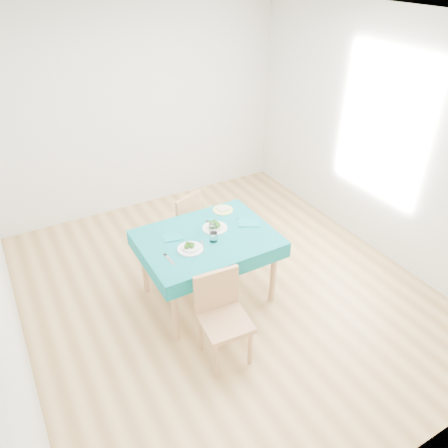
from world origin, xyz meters
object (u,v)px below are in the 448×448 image
bowl_far (215,225)px  side_plate (223,210)px  chair_far (178,218)px  chair_near (225,315)px  bowl_near (190,246)px  table (208,267)px

bowl_far → side_plate: bearing=47.6°
chair_far → bowl_far: bearing=72.4°
chair_near → bowl_near: 0.75m
table → bowl_far: size_ratio=5.16×
table → side_plate: side_plate is taller
side_plate → bowl_near: bearing=-142.7°
bowl_far → side_plate: size_ratio=1.17×
bowl_near → side_plate: 0.77m
chair_near → bowl_far: bearing=71.4°
table → chair_far: 0.86m
chair_far → side_plate: 0.65m
chair_far → side_plate: (0.32, -0.49, 0.27)m
bowl_far → chair_far: bearing=96.0°
table → chair_far: size_ratio=1.33×
bowl_near → bowl_far: size_ratio=0.97×
chair_near → chair_far: bearing=84.3°
chair_near → bowl_far: (0.39, 0.89, 0.29)m
table → side_plate: 0.65m
side_plate → table: bearing=-136.7°
side_plate → chair_far: bearing=123.5°
chair_far → bowl_near: chair_far is taller
table → chair_far: chair_far is taller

